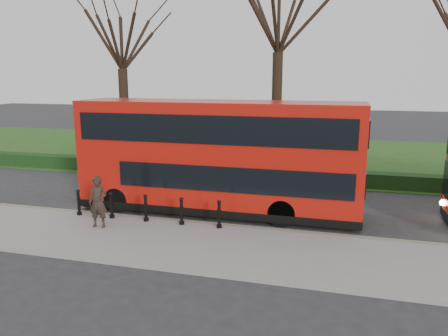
% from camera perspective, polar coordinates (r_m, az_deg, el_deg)
% --- Properties ---
extents(ground, '(120.00, 120.00, 0.00)m').
position_cam_1_polar(ground, '(17.94, -4.56, -6.35)').
color(ground, '#28282B').
rests_on(ground, ground).
extents(pavement, '(60.00, 4.00, 0.15)m').
position_cam_1_polar(pavement, '(15.30, -8.39, -9.46)').
color(pavement, gray).
rests_on(pavement, ground).
extents(kerb, '(60.00, 0.25, 0.16)m').
position_cam_1_polar(kerb, '(17.03, -5.70, -7.12)').
color(kerb, slate).
rests_on(kerb, ground).
extents(grass_verge, '(60.00, 18.00, 0.06)m').
position_cam_1_polar(grass_verge, '(32.04, 4.49, 1.90)').
color(grass_verge, '#244517').
rests_on(grass_verge, ground).
extents(hedge, '(60.00, 0.90, 0.80)m').
position_cam_1_polar(hedge, '(24.11, 0.86, -0.53)').
color(hedge, black).
rests_on(hedge, ground).
extents(yellow_line_outer, '(60.00, 0.10, 0.01)m').
position_cam_1_polar(yellow_line_outer, '(17.32, -5.34, -7.03)').
color(yellow_line_outer, yellow).
rests_on(yellow_line_outer, ground).
extents(yellow_line_inner, '(60.00, 0.10, 0.01)m').
position_cam_1_polar(yellow_line_inner, '(17.50, -5.11, -6.82)').
color(yellow_line_inner, yellow).
rests_on(yellow_line_inner, ground).
extents(tree_left, '(7.03, 7.03, 10.99)m').
position_cam_1_polar(tree_left, '(29.54, -13.30, 16.26)').
color(tree_left, black).
rests_on(tree_left, ground).
extents(tree_mid, '(8.08, 8.08, 12.63)m').
position_cam_1_polar(tree_mid, '(26.52, 7.19, 19.62)').
color(tree_mid, black).
rests_on(tree_mid, ground).
extents(bollard_row, '(6.00, 0.15, 1.00)m').
position_cam_1_polar(bollard_row, '(17.03, -10.19, -5.22)').
color(bollard_row, black).
rests_on(bollard_row, pavement).
extents(bus_lead, '(11.61, 2.66, 4.62)m').
position_cam_1_polar(bus_lead, '(17.98, -0.83, 1.39)').
color(bus_lead, '#A9130A').
rests_on(bus_lead, ground).
extents(pedestrian, '(0.75, 0.54, 1.91)m').
position_cam_1_polar(pedestrian, '(16.64, -16.12, -4.28)').
color(pedestrian, black).
rests_on(pedestrian, pavement).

